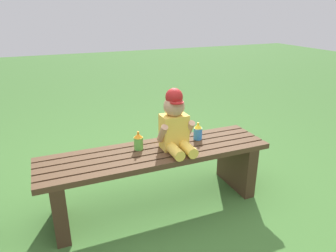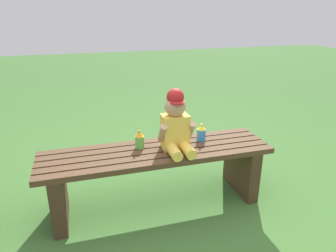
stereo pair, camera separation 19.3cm
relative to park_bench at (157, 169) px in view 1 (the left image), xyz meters
The scene contains 5 objects.
ground_plane 0.28m from the park_bench, 90.00° to the right, with size 16.00×16.00×0.00m, color #3D6B2D.
park_bench is the anchor object (origin of this frame).
child_figure 0.34m from the park_bench, ahead, with size 0.23×0.27×0.40m.
sippy_cup_left 0.23m from the park_bench, 147.21° to the left, with size 0.06×0.06×0.12m.
sippy_cup_right 0.39m from the park_bench, 10.74° to the left, with size 0.06×0.06×0.12m.
Camera 1 is at (-0.63, -1.72, 1.28)m, focal length 33.11 mm.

